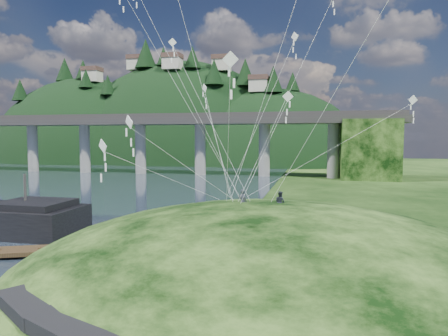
# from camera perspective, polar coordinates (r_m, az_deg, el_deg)

# --- Properties ---
(ground) EXTENTS (320.00, 320.00, 0.00)m
(ground) POSITION_cam_1_polar(r_m,az_deg,el_deg) (26.44, -11.90, -16.18)
(ground) COLOR black
(ground) RESTS_ON ground
(grass_hill) EXTENTS (36.00, 32.00, 13.00)m
(grass_hill) POSITION_cam_1_polar(r_m,az_deg,el_deg) (26.82, 6.83, -19.27)
(grass_hill) COLOR black
(grass_hill) RESTS_ON ground
(bridge) EXTENTS (160.00, 11.00, 15.00)m
(bridge) POSITION_cam_1_polar(r_m,az_deg,el_deg) (99.59, -8.95, 4.69)
(bridge) COLOR #2D2B2B
(bridge) RESTS_ON ground
(far_ridge) EXTENTS (153.00, 70.00, 94.50)m
(far_ridge) POSITION_cam_1_polar(r_m,az_deg,el_deg) (155.27, -7.60, -1.71)
(far_ridge) COLOR black
(far_ridge) RESTS_ON ground
(wooden_dock) EXTENTS (13.36, 7.10, 0.97)m
(wooden_dock) POSITION_cam_1_polar(r_m,az_deg,el_deg) (34.23, -20.09, -10.79)
(wooden_dock) COLOR #322314
(wooden_dock) RESTS_ON ground
(kite_flyers) EXTENTS (3.32, 0.96, 1.77)m
(kite_flyers) POSITION_cam_1_polar(r_m,az_deg,el_deg) (26.79, 5.68, -3.16)
(kite_flyers) COLOR #282B35
(kite_flyers) RESTS_ON ground
(kite_swarm) EXTENTS (21.12, 18.03, 17.06)m
(kite_swarm) POSITION_cam_1_polar(r_m,az_deg,el_deg) (28.63, 4.45, 18.95)
(kite_swarm) COLOR white
(kite_swarm) RESTS_ON ground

